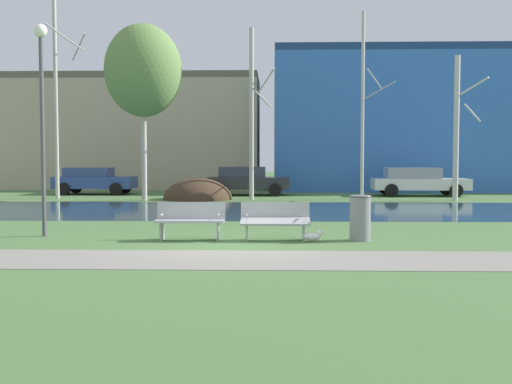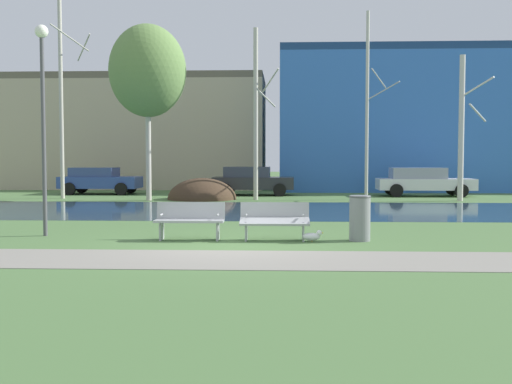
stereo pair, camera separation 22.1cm
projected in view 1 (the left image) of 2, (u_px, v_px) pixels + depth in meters
ground_plane at (249, 208)px, 23.13m from camera, size 120.00×120.00×0.00m
paved_path_strip at (223, 260)px, 11.37m from camera, size 60.00×2.17×0.01m
river_band at (247, 210)px, 22.12m from camera, size 80.00×7.81×0.01m
soil_mound at (198, 199)px, 27.89m from camera, size 3.16×3.25×1.96m
bench_left at (190, 220)px, 14.08m from camera, size 1.60×0.57×0.87m
bench_right at (275, 220)px, 14.03m from camera, size 1.60×0.57×0.87m
trash_bin at (360, 217)px, 13.98m from camera, size 0.51×0.51×1.04m
seagull at (313, 236)px, 13.77m from camera, size 0.48×0.18×0.27m
streetlamp at (42, 94)px, 14.59m from camera, size 0.32×0.32×5.10m
birch_far_left at (57, 95)px, 28.05m from camera, size 1.59×2.86×9.30m
birch_left at (143, 71)px, 26.75m from camera, size 3.40×3.40×7.78m
birch_center_left at (252, 113)px, 27.45m from camera, size 1.17×1.94×7.74m
birch_center at (363, 105)px, 27.51m from camera, size 1.51×2.26×8.48m
birch_center_right at (457, 127)px, 26.75m from camera, size 1.46×2.36×6.39m
parked_van_nearest_blue at (94, 180)px, 31.67m from camera, size 4.10×2.09×1.40m
parked_sedan_second_dark at (247, 180)px, 30.89m from camera, size 4.11×2.06×1.45m
parked_hatch_third_white at (418, 181)px, 30.28m from camera, size 4.72×2.02×1.41m
building_beige_block at (135, 133)px, 38.73m from camera, size 15.79×6.72×6.96m
building_blue_store at (392, 123)px, 37.58m from camera, size 14.52×9.75×8.11m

